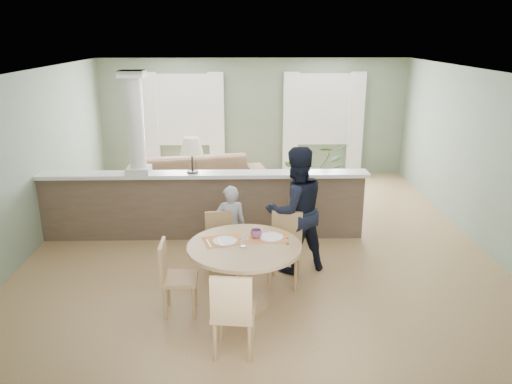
{
  "coord_description": "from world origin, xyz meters",
  "views": [
    {
      "loc": [
        -0.23,
        -7.47,
        3.24
      ],
      "look_at": [
        -0.07,
        -1.0,
        1.17
      ],
      "focal_mm": 35.0,
      "sensor_mm": 36.0,
      "label": 1
    }
  ],
  "objects_px": {
    "chair_far_man": "(286,244)",
    "child_person": "(231,226)",
    "chair_near": "(233,310)",
    "houseplant": "(312,177)",
    "chair_side": "(173,274)",
    "man_person": "(296,210)",
    "dining_table": "(245,258)",
    "chair_far_boy": "(220,241)",
    "sofa": "(196,181)"
  },
  "relations": [
    {
      "from": "chair_far_man",
      "to": "child_person",
      "type": "bearing_deg",
      "value": 160.42
    },
    {
      "from": "chair_far_man",
      "to": "chair_near",
      "type": "bearing_deg",
      "value": -98.85
    },
    {
      "from": "child_person",
      "to": "houseplant",
      "type": "bearing_deg",
      "value": -128.52
    },
    {
      "from": "chair_side",
      "to": "chair_near",
      "type": "bearing_deg",
      "value": -141.5
    },
    {
      "from": "child_person",
      "to": "man_person",
      "type": "xyz_separation_m",
      "value": [
        0.9,
        -0.14,
        0.29
      ]
    },
    {
      "from": "dining_table",
      "to": "chair_far_boy",
      "type": "height_order",
      "value": "dining_table"
    },
    {
      "from": "chair_near",
      "to": "chair_side",
      "type": "bearing_deg",
      "value": -43.91
    },
    {
      "from": "child_person",
      "to": "man_person",
      "type": "height_order",
      "value": "man_person"
    },
    {
      "from": "chair_side",
      "to": "houseplant",
      "type": "bearing_deg",
      "value": -31.9
    },
    {
      "from": "chair_far_boy",
      "to": "dining_table",
      "type": "bearing_deg",
      "value": -79.14
    },
    {
      "from": "chair_near",
      "to": "chair_side",
      "type": "height_order",
      "value": "chair_near"
    },
    {
      "from": "houseplant",
      "to": "chair_near",
      "type": "xyz_separation_m",
      "value": [
        -1.39,
        -4.42,
        -0.13
      ]
    },
    {
      "from": "chair_near",
      "to": "child_person",
      "type": "distance_m",
      "value": 2.14
    },
    {
      "from": "chair_far_man",
      "to": "chair_side",
      "type": "bearing_deg",
      "value": -137.59
    },
    {
      "from": "dining_table",
      "to": "man_person",
      "type": "height_order",
      "value": "man_person"
    },
    {
      "from": "chair_side",
      "to": "man_person",
      "type": "height_order",
      "value": "man_person"
    },
    {
      "from": "dining_table",
      "to": "chair_side",
      "type": "relative_size",
      "value": 1.5
    },
    {
      "from": "child_person",
      "to": "man_person",
      "type": "relative_size",
      "value": 0.68
    },
    {
      "from": "child_person",
      "to": "chair_far_boy",
      "type": "bearing_deg",
      "value": 49.54
    },
    {
      "from": "man_person",
      "to": "chair_far_man",
      "type": "bearing_deg",
      "value": 43.25
    },
    {
      "from": "chair_near",
      "to": "chair_side",
      "type": "xyz_separation_m",
      "value": [
        -0.72,
        0.88,
        -0.03
      ]
    },
    {
      "from": "chair_far_boy",
      "to": "chair_far_man",
      "type": "bearing_deg",
      "value": -26.15
    },
    {
      "from": "chair_far_man",
      "to": "man_person",
      "type": "bearing_deg",
      "value": 78.0
    },
    {
      "from": "sofa",
      "to": "chair_far_boy",
      "type": "height_order",
      "value": "chair_far_boy"
    },
    {
      "from": "sofa",
      "to": "man_person",
      "type": "bearing_deg",
      "value": -72.43
    },
    {
      "from": "dining_table",
      "to": "man_person",
      "type": "xyz_separation_m",
      "value": [
        0.71,
        1.0,
        0.24
      ]
    },
    {
      "from": "sofa",
      "to": "dining_table",
      "type": "height_order",
      "value": "dining_table"
    },
    {
      "from": "chair_side",
      "to": "dining_table",
      "type": "bearing_deg",
      "value": -83.42
    },
    {
      "from": "houseplant",
      "to": "child_person",
      "type": "relative_size",
      "value": 1.09
    },
    {
      "from": "chair_far_boy",
      "to": "child_person",
      "type": "distance_m",
      "value": 0.29
    },
    {
      "from": "chair_far_boy",
      "to": "man_person",
      "type": "bearing_deg",
      "value": -5.59
    },
    {
      "from": "dining_table",
      "to": "chair_far_man",
      "type": "distance_m",
      "value": 0.87
    },
    {
      "from": "chair_side",
      "to": "child_person",
      "type": "bearing_deg",
      "value": -28.49
    },
    {
      "from": "dining_table",
      "to": "chair_near",
      "type": "xyz_separation_m",
      "value": [
        -0.13,
        -0.99,
        -0.12
      ]
    },
    {
      "from": "chair_far_man",
      "to": "sofa",
      "type": "bearing_deg",
      "value": 126.97
    },
    {
      "from": "sofa",
      "to": "houseplant",
      "type": "relative_size",
      "value": 2.15
    },
    {
      "from": "chair_far_boy",
      "to": "sofa",
      "type": "bearing_deg",
      "value": 91.51
    },
    {
      "from": "sofa",
      "to": "man_person",
      "type": "xyz_separation_m",
      "value": [
        1.66,
        -3.08,
        0.48
      ]
    },
    {
      "from": "sofa",
      "to": "chair_side",
      "type": "height_order",
      "value": "chair_side"
    },
    {
      "from": "man_person",
      "to": "sofa",
      "type": "bearing_deg",
      "value": -83.15
    },
    {
      "from": "chair_far_boy",
      "to": "chair_near",
      "type": "bearing_deg",
      "value": -92.94
    },
    {
      "from": "houseplant",
      "to": "chair_far_man",
      "type": "height_order",
      "value": "houseplant"
    },
    {
      "from": "dining_table",
      "to": "sofa",
      "type": "bearing_deg",
      "value": 103.12
    },
    {
      "from": "chair_near",
      "to": "dining_table",
      "type": "bearing_deg",
      "value": -90.77
    },
    {
      "from": "dining_table",
      "to": "chair_side",
      "type": "distance_m",
      "value": 0.87
    },
    {
      "from": "dining_table",
      "to": "child_person",
      "type": "distance_m",
      "value": 1.16
    },
    {
      "from": "sofa",
      "to": "chair_near",
      "type": "height_order",
      "value": "chair_near"
    },
    {
      "from": "chair_far_man",
      "to": "chair_side",
      "type": "xyz_separation_m",
      "value": [
        -1.4,
        -0.78,
        -0.03
      ]
    },
    {
      "from": "sofa",
      "to": "dining_table",
      "type": "bearing_deg",
      "value": -87.6
    },
    {
      "from": "houseplant",
      "to": "chair_side",
      "type": "xyz_separation_m",
      "value": [
        -2.11,
        -3.54,
        -0.16
      ]
    }
  ]
}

